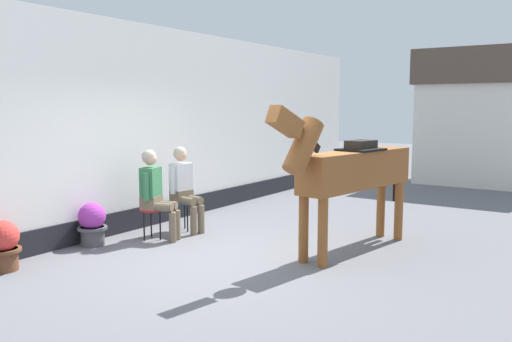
# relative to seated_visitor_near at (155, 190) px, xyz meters

# --- Properties ---
(ground_plane) EXTENTS (40.00, 40.00, 0.00)m
(ground_plane) POSITION_rel_seated_visitor_near_xyz_m (1.61, 2.76, -0.78)
(ground_plane) COLOR slate
(pub_facade_wall) EXTENTS (0.34, 14.00, 3.40)m
(pub_facade_wall) POSITION_rel_seated_visitor_near_xyz_m (-0.94, 1.26, 0.76)
(pub_facade_wall) COLOR white
(pub_facade_wall) RESTS_ON ground_plane
(distant_cottage) EXTENTS (3.40, 2.60, 3.50)m
(distant_cottage) POSITION_rel_seated_visitor_near_xyz_m (3.01, 9.27, 1.02)
(distant_cottage) COLOR silver
(distant_cottage) RESTS_ON ground_plane
(seated_visitor_near) EXTENTS (0.61, 0.49, 1.39)m
(seated_visitor_near) POSITION_rel_seated_visitor_near_xyz_m (0.00, 0.00, 0.00)
(seated_visitor_near) COLOR red
(seated_visitor_near) RESTS_ON ground_plane
(seated_visitor_far) EXTENTS (0.61, 0.49, 1.39)m
(seated_visitor_far) POSITION_rel_seated_visitor_near_xyz_m (-0.01, 0.67, 0.00)
(seated_visitor_far) COLOR #194C99
(seated_visitor_far) RESTS_ON ground_plane
(saddled_horse_center) EXTENTS (0.81, 2.97, 2.06)m
(saddled_horse_center) POSITION_rel_seated_visitor_near_xyz_m (2.76, 1.02, 0.38)
(saddled_horse_center) COLOR brown
(saddled_horse_center) RESTS_ON ground_plane
(flower_planter_near) EXTENTS (0.43, 0.43, 0.64)m
(flower_planter_near) POSITION_rel_seated_visitor_near_xyz_m (-0.48, -2.18, -0.44)
(flower_planter_near) COLOR brown
(flower_planter_near) RESTS_ON ground_plane
(flower_planter_far) EXTENTS (0.43, 0.43, 0.64)m
(flower_planter_far) POSITION_rel_seated_visitor_near_xyz_m (-0.53, -0.77, -0.44)
(flower_planter_far) COLOR #4C4C51
(flower_planter_far) RESTS_ON ground_plane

